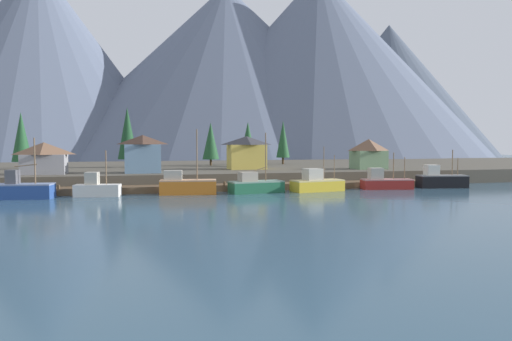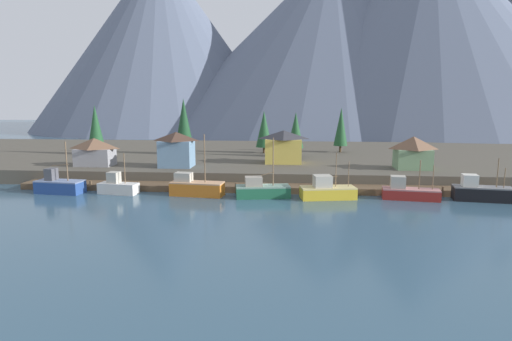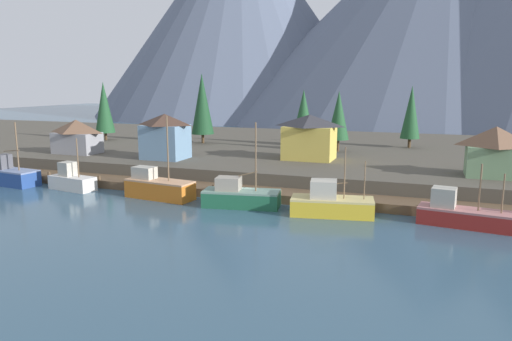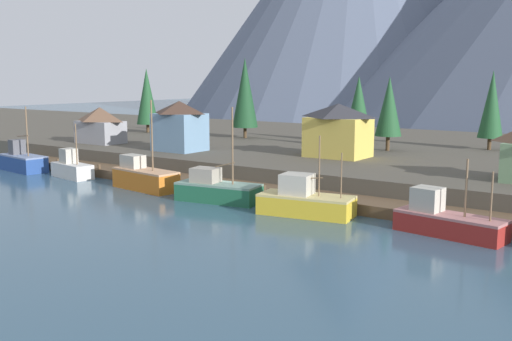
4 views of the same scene
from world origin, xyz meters
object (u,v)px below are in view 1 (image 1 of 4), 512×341
Objects in this scene: fishing_boat_blue at (23,190)px; fishing_boat_red at (385,182)px; fishing_boat_green at (255,185)px; conifer_near_left at (248,140)px; conifer_mid_right at (127,133)px; conifer_near_right at (283,139)px; house_blue at (143,154)px; conifer_back_left at (21,137)px; fishing_boat_white at (97,188)px; fishing_boat_black at (441,180)px; fishing_boat_yellow at (316,183)px; house_yellow at (247,152)px; conifer_mid_left at (211,141)px; house_green at (369,154)px; fishing_boat_orange at (187,186)px; house_grey at (44,158)px.

fishing_boat_blue is 0.98× the size of fishing_boat_red.
conifer_near_left is (5.30, 28.44, 7.05)m from fishing_boat_green.
conifer_near_left is 25.04m from conifer_mid_right.
conifer_near_right reaches higher than fishing_boat_red.
conifer_back_left reaches higher than house_blue.
fishing_boat_white is 0.77× the size of fishing_boat_black.
fishing_boat_red is 37.88m from conifer_near_right.
fishing_boat_blue is 0.67× the size of conifer_mid_right.
fishing_boat_yellow is at bearing -25.97° from house_blue.
house_yellow is 16.10m from conifer_mid_left.
fishing_boat_green is at bearing -36.58° from conifer_back_left.
house_blue is 0.58× the size of conifer_back_left.
house_green is 0.57× the size of conifer_back_left.
conifer_mid_right is (-19.58, 30.99, 8.41)m from fishing_boat_green.
conifer_mid_left is 18.11m from conifer_mid_right.
conifer_mid_left reaches higher than fishing_boat_black.
fishing_boat_green reaches higher than fishing_boat_white.
fishing_boat_orange is 35.68m from conifer_mid_left.
fishing_boat_yellow is at bearing 5.90° from fishing_boat_orange.
conifer_back_left is (-54.95, -7.98, 0.26)m from conifer_near_right.
house_green is at bearing -20.59° from conifer_mid_right.
fishing_boat_white is 55.37m from fishing_boat_black.
fishing_boat_yellow is at bearing 7.62° from fishing_boat_white.
fishing_boat_blue reaches higher than house_grey.
house_green is at bearing 123.57° from fishing_boat_black.
conifer_mid_left is (8.45, 34.01, 6.70)m from fishing_boat_orange.
house_grey is 35.58m from house_yellow.
fishing_boat_white is 12.62m from fishing_boat_orange.
house_blue is 26.98m from conifer_near_left.
conifer_back_left reaches higher than conifer_near_right.
fishing_boat_red is 0.88× the size of conifer_mid_left.
house_green is at bearing 1.03° from house_grey.
fishing_boat_white is 0.69× the size of conifer_near_left.
fishing_boat_red is 10.41m from fishing_boat_black.
conifer_back_left is at bearing -174.41° from conifer_mid_right.
conifer_near_left reaches higher than fishing_boat_yellow.
conifer_back_left is (-19.60, -1.92, -0.86)m from conifer_mid_right.
fishing_boat_orange is 1.52× the size of house_green.
fishing_boat_orange is 1.13× the size of fishing_boat_black.
fishing_boat_red is 40.76m from house_blue.
conifer_near_left reaches higher than house_blue.
conifer_back_left is at bearing -171.90° from conifer_mid_left.
conifer_back_left is at bearing 144.26° from house_blue.
conifer_near_right is 35.89m from conifer_mid_right.
fishing_boat_green reaches higher than house_yellow.
fishing_boat_red is 0.89× the size of conifer_near_left.
fishing_boat_blue is 1.27× the size of fishing_boat_white.
conifer_mid_left reaches higher than house_grey.
conifer_mid_right reaches higher than fishing_boat_orange.
house_blue is at bearing -161.78° from house_yellow.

